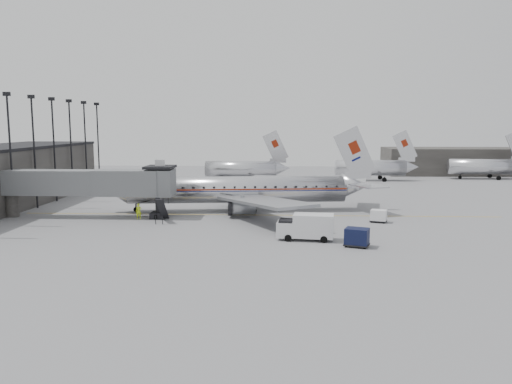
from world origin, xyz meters
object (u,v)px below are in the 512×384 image
(airliner, at_px, (243,190))
(ramp_worker, at_px, (139,211))
(baggage_cart_navy, at_px, (357,237))
(service_van, at_px, (306,226))
(baggage_cart_white, at_px, (379,216))

(airliner, relative_size, ramp_worker, 18.67)
(airliner, relative_size, baggage_cart_navy, 13.27)
(airliner, distance_m, ramp_worker, 13.83)
(service_van, bearing_deg, airliner, 121.41)
(airliner, relative_size, service_van, 6.18)
(service_van, xyz_separation_m, ramp_worker, (-19.57, 10.09, -0.41))
(baggage_cart_navy, distance_m, ramp_worker, 27.28)
(service_van, distance_m, baggage_cart_white, 13.01)
(baggage_cart_navy, relative_size, baggage_cart_white, 1.20)
(service_van, bearing_deg, ramp_worker, 159.80)
(airliner, height_order, ramp_worker, airliner)
(airliner, height_order, baggage_cart_navy, airliner)
(airliner, xyz_separation_m, service_van, (7.46, -16.49, -1.46))
(baggage_cart_navy, bearing_deg, airliner, 142.52)
(baggage_cart_white, bearing_deg, baggage_cart_navy, -90.98)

